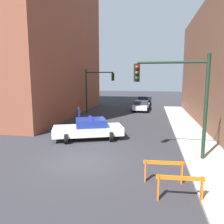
{
  "coord_description": "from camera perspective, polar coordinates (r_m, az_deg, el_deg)",
  "views": [
    {
      "loc": [
        3.29,
        -9.94,
        4.17
      ],
      "look_at": [
        -0.1,
        8.46,
        1.24
      ],
      "focal_mm": 35.0,
      "sensor_mm": 36.0,
      "label": 1
    }
  ],
  "objects": [
    {
      "name": "traffic_light_far",
      "position": [
        25.83,
        -4.39,
        7.17
      ],
      "size": [
        3.44,
        0.35,
        5.2
      ],
      "color": "black",
      "rests_on": "ground_plane"
    },
    {
      "name": "building_corner_left",
      "position": [
        29.04,
        -23.12,
        20.21
      ],
      "size": [
        14.0,
        20.0,
        20.4
      ],
      "color": "brown",
      "rests_on": "ground_plane"
    },
    {
      "name": "parked_car_near",
      "position": [
        28.15,
        7.66,
        1.69
      ],
      "size": [
        2.44,
        4.4,
        1.31
      ],
      "rotation": [
        0.0,
        0.0,
        -0.06
      ],
      "color": "silver",
      "rests_on": "ground_plane"
    },
    {
      "name": "pedestrian_crossing",
      "position": [
        19.3,
        -8.72,
        -1.07
      ],
      "size": [
        0.5,
        0.5,
        1.66
      ],
      "rotation": [
        0.0,
        0.0,
        0.62
      ],
      "color": "#474C66",
      "rests_on": "ground_plane"
    },
    {
      "name": "ground_plane",
      "position": [
        11.27,
        -7.52,
        -12.88
      ],
      "size": [
        120.0,
        120.0,
        0.0
      ],
      "primitive_type": "plane",
      "color": "#2D2D33"
    },
    {
      "name": "barrier_mid",
      "position": [
        8.1,
        17.29,
        -17.52
      ],
      "size": [
        1.6,
        0.25,
        0.9
      ],
      "rotation": [
        0.0,
        0.0,
        0.06
      ],
      "color": "orange",
      "rests_on": "ground_plane"
    },
    {
      "name": "police_car",
      "position": [
        15.08,
        -6.12,
        -4.35
      ],
      "size": [
        5.05,
        3.38,
        1.52
      ],
      "rotation": [
        0.0,
        0.0,
        1.93
      ],
      "color": "white",
      "rests_on": "ground_plane"
    },
    {
      "name": "barrier_back",
      "position": [
        9.22,
        13.26,
        -14.0
      ],
      "size": [
        1.6,
        0.27,
        0.9
      ],
      "rotation": [
        0.0,
        0.0,
        0.07
      ],
      "color": "orange",
      "rests_on": "ground_plane"
    },
    {
      "name": "traffic_light_near",
      "position": [
        11.36,
        17.76,
        5.26
      ],
      "size": [
        3.64,
        0.35,
        5.2
      ],
      "color": "black",
      "rests_on": "sidewalk_right"
    },
    {
      "name": "parked_car_mid",
      "position": [
        34.85,
        8.17,
        3.06
      ],
      "size": [
        2.32,
        4.33,
        1.31
      ],
      "rotation": [
        0.0,
        0.0,
        0.01
      ],
      "color": "navy",
      "rests_on": "ground_plane"
    },
    {
      "name": "sidewalk_right",
      "position": [
        11.14,
        25.5,
        -13.64
      ],
      "size": [
        2.4,
        44.0,
        0.12
      ],
      "color": "#B2ADA3",
      "rests_on": "ground_plane"
    }
  ]
}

